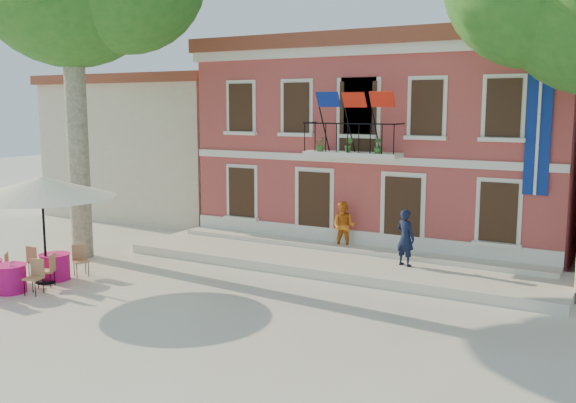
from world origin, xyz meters
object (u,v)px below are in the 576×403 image
Objects in this scene: patio_umbrella at (42,188)px; cafe_table_2 at (10,277)px; pedestrian_orange at (344,226)px; cafe_table_1 at (55,265)px; pedestrian_navy at (405,238)px.

patio_umbrella is 2.62m from cafe_table_2.
pedestrian_orange reaches higher than cafe_table_2.
cafe_table_1 and cafe_table_2 have the same top height.
pedestrian_navy is 0.92× the size of cafe_table_1.
cafe_table_1 is (0.01, 0.31, -2.34)m from patio_umbrella.
cafe_table_1 is at bearing -138.25° from pedestrian_orange.
pedestrian_orange is 0.87× the size of cafe_table_1.
patio_umbrella is at bearing 89.29° from cafe_table_2.
patio_umbrella is 10.66m from pedestrian_navy.
pedestrian_orange is 9.09m from cafe_table_1.
cafe_table_1 is 1.51m from cafe_table_2.
patio_umbrella is 2.27× the size of cafe_table_2.
pedestrian_orange is at bearing 47.25° from patio_umbrella.
cafe_table_2 is at bearing -132.46° from pedestrian_orange.
pedestrian_navy is at bearing 38.53° from cafe_table_2.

